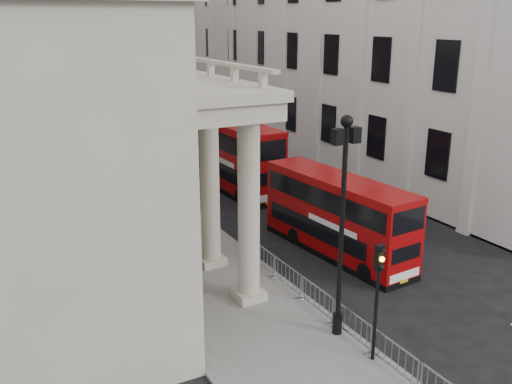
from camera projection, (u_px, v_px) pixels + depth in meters
sidewalk_west at (107, 178)px, 42.57m from camera, size 6.00×140.00×0.12m
sidewalk_east at (296, 154)px, 49.89m from camera, size 3.00×140.00×0.12m
kerb at (146, 173)px, 43.88m from camera, size 0.20×140.00×0.14m
portico_building at (2, 138)px, 27.34m from camera, size 9.00×28.00×12.00m
east_building at (311, 6)px, 49.03m from camera, size 8.00×55.00×25.00m
lamp_post_south at (342, 214)px, 20.20m from camera, size 1.05×0.44×8.32m
lamp_post_mid at (183, 135)px, 33.74m from camera, size 1.05×0.44×8.32m
lamp_post_north at (114, 101)px, 47.29m from camera, size 1.05×0.44×8.32m
traffic_light at (378, 282)px, 19.07m from camera, size 0.28×0.33×4.30m
crowd_barriers at (373, 341)px, 20.06m from camera, size 0.50×18.75×1.10m
bus_near at (337, 214)px, 28.61m from camera, size 3.11×9.47×4.02m
bus_far at (230, 153)px, 39.91m from camera, size 3.01×11.05×4.73m
pedestrian_a at (142, 225)px, 30.49m from camera, size 0.72×0.67×1.66m
pedestrian_b at (166, 234)px, 28.79m from camera, size 1.01×0.84×1.89m
pedestrian_c at (178, 210)px, 32.84m from camera, size 0.90×0.69×1.64m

